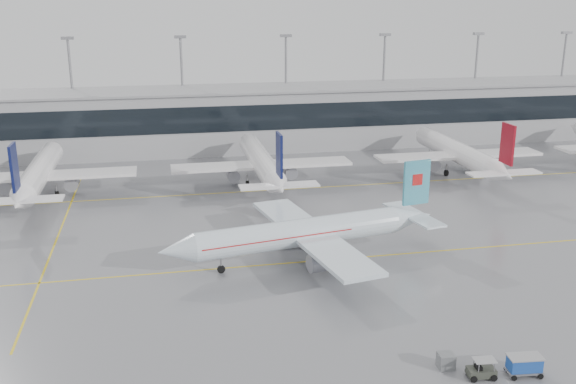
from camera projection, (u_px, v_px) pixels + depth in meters
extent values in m
plane|color=slate|center=(308.00, 261.00, 75.19)|extent=(320.00, 320.00, 0.00)
cube|color=gold|center=(308.00, 261.00, 75.19)|extent=(120.00, 0.25, 0.01)
cube|color=gold|center=(266.00, 190.00, 103.35)|extent=(120.00, 0.25, 0.01)
cube|color=gold|center=(58.00, 235.00, 83.51)|extent=(0.25, 60.00, 0.01)
cube|color=#999A9D|center=(239.00, 119.00, 131.68)|extent=(180.00, 15.00, 12.00)
cube|color=black|center=(244.00, 118.00, 124.16)|extent=(180.00, 0.20, 5.00)
cube|color=gray|center=(239.00, 89.00, 129.90)|extent=(182.00, 16.00, 0.40)
cylinder|color=gray|center=(73.00, 95.00, 129.54)|extent=(0.50, 0.50, 22.00)
cube|color=gray|center=(67.00, 38.00, 126.31)|extent=(2.40, 1.00, 0.60)
cylinder|color=gray|center=(183.00, 92.00, 133.77)|extent=(0.50, 0.50, 22.00)
cube|color=gray|center=(180.00, 37.00, 130.53)|extent=(2.40, 1.00, 0.60)
cylinder|color=gray|center=(286.00, 90.00, 137.99)|extent=(0.50, 0.50, 22.00)
cube|color=gray|center=(286.00, 36.00, 134.76)|extent=(2.40, 1.00, 0.60)
cylinder|color=gray|center=(383.00, 87.00, 142.21)|extent=(0.50, 0.50, 22.00)
cube|color=gray|center=(385.00, 35.00, 138.98)|extent=(2.40, 1.00, 0.60)
cylinder|color=gray|center=(474.00, 84.00, 146.44)|extent=(0.50, 0.50, 22.00)
cube|color=gray|center=(479.00, 34.00, 143.20)|extent=(2.40, 1.00, 0.60)
cylinder|color=gray|center=(561.00, 82.00, 150.66)|extent=(0.50, 0.50, 22.00)
cube|color=gray|center=(567.00, 33.00, 147.43)|extent=(2.40, 1.00, 0.60)
cylinder|color=silver|center=(299.00, 233.00, 74.43)|extent=(25.14, 7.78, 3.27)
cone|color=silver|center=(176.00, 250.00, 69.22)|extent=(4.53, 3.95, 3.27)
cone|color=silver|center=(412.00, 217.00, 79.93)|extent=(6.10, 4.24, 3.27)
cube|color=silver|center=(311.00, 234.00, 75.09)|extent=(9.85, 27.50, 0.45)
cube|color=silver|center=(413.00, 215.00, 79.92)|extent=(4.65, 10.74, 0.25)
cube|color=teal|center=(416.00, 183.00, 78.81)|extent=(3.60, 1.00, 5.59)
cylinder|color=gray|center=(324.00, 262.00, 71.07)|extent=(3.92, 2.72, 2.10)
cylinder|color=gray|center=(291.00, 234.00, 79.60)|extent=(3.92, 2.72, 2.10)
cylinder|color=gray|center=(221.00, 264.00, 71.68)|extent=(0.20, 0.20, 1.38)
cylinder|color=black|center=(221.00, 269.00, 71.88)|extent=(0.94, 0.46, 0.90)
cylinder|color=gray|center=(328.00, 256.00, 73.66)|extent=(0.24, 0.24, 1.38)
cylinder|color=black|center=(328.00, 261.00, 73.86)|extent=(1.16, 0.64, 1.10)
cylinder|color=gray|center=(309.00, 241.00, 78.28)|extent=(0.24, 0.24, 1.38)
cylinder|color=black|center=(309.00, 246.00, 78.47)|extent=(1.16, 0.64, 1.10)
cube|color=#B70F0F|center=(417.00, 179.00, 78.69)|extent=(1.46, 0.70, 1.40)
cube|color=#B70F0F|center=(275.00, 235.00, 73.29)|extent=(18.30, 6.54, 0.12)
cylinder|color=white|center=(40.00, 171.00, 100.24)|extent=(3.59, 27.36, 3.59)
cone|color=white|center=(54.00, 149.00, 114.96)|extent=(3.59, 4.00, 3.59)
cone|color=white|center=(19.00, 202.00, 84.77)|extent=(3.59, 5.60, 3.59)
cube|color=white|center=(38.00, 176.00, 98.95)|extent=(29.64, 5.00, 0.45)
cube|color=white|center=(19.00, 200.00, 84.50)|extent=(11.40, 2.80, 0.25)
cube|color=#0D1342|center=(14.00, 167.00, 83.01)|extent=(0.35, 3.60, 6.12)
cylinder|color=gray|center=(7.00, 186.00, 98.92)|extent=(2.10, 3.60, 2.10)
cylinder|color=gray|center=(72.00, 183.00, 100.77)|extent=(2.10, 3.60, 2.10)
cylinder|color=gray|center=(51.00, 170.00, 111.00)|extent=(0.20, 0.20, 1.56)
cylinder|color=black|center=(52.00, 174.00, 111.23)|extent=(0.30, 0.90, 0.90)
cylinder|color=gray|center=(21.00, 192.00, 98.10)|extent=(0.24, 0.24, 1.56)
cylinder|color=black|center=(21.00, 196.00, 98.32)|extent=(0.45, 1.10, 1.10)
cylinder|color=gray|center=(56.00, 190.00, 99.10)|extent=(0.24, 0.24, 1.56)
cylinder|color=black|center=(57.00, 194.00, 99.32)|extent=(0.45, 1.10, 1.10)
cylinder|color=white|center=(260.00, 160.00, 106.96)|extent=(3.59, 27.36, 3.59)
cone|color=white|center=(247.00, 141.00, 121.68)|extent=(3.59, 4.00, 3.59)
cone|color=white|center=(279.00, 187.00, 91.49)|extent=(3.59, 5.60, 3.59)
cube|color=white|center=(262.00, 165.00, 105.67)|extent=(29.64, 5.00, 0.45)
cube|color=white|center=(279.00, 186.00, 91.22)|extent=(11.40, 2.80, 0.25)
cube|color=#0D1342|center=(279.00, 155.00, 89.72)|extent=(0.35, 3.60, 6.12)
cylinder|color=gray|center=(233.00, 174.00, 105.64)|extent=(2.10, 3.60, 2.10)
cylinder|color=gray|center=(290.00, 171.00, 107.49)|extent=(2.10, 3.60, 2.10)
cylinder|color=gray|center=(251.00, 160.00, 117.72)|extent=(0.20, 0.20, 1.56)
cylinder|color=black|center=(251.00, 164.00, 117.94)|extent=(0.30, 0.90, 0.90)
cylinder|color=gray|center=(247.00, 179.00, 104.82)|extent=(0.24, 0.24, 1.56)
cylinder|color=black|center=(247.00, 184.00, 105.04)|extent=(0.45, 1.10, 1.10)
cylinder|color=gray|center=(279.00, 178.00, 105.82)|extent=(0.24, 0.24, 1.56)
cylinder|color=black|center=(279.00, 182.00, 106.04)|extent=(0.45, 1.10, 1.10)
cylinder|color=white|center=(455.00, 151.00, 113.68)|extent=(3.59, 27.36, 3.59)
cone|color=white|center=(420.00, 134.00, 128.40)|extent=(3.59, 4.00, 3.59)
cone|color=white|center=(503.00, 175.00, 98.21)|extent=(3.59, 5.60, 3.59)
cube|color=white|center=(459.00, 155.00, 112.39)|extent=(29.64, 5.00, 0.45)
cube|color=white|center=(504.00, 173.00, 97.94)|extent=(11.40, 2.80, 0.25)
cube|color=maroon|center=(507.00, 144.00, 96.44)|extent=(0.35, 3.60, 6.12)
cylinder|color=gray|center=(431.00, 164.00, 112.36)|extent=(2.10, 3.60, 2.10)
cylinder|color=gray|center=(482.00, 161.00, 114.21)|extent=(2.10, 3.60, 2.10)
cylinder|color=gray|center=(430.00, 152.00, 124.44)|extent=(0.20, 0.20, 1.56)
cylinder|color=black|center=(429.00, 156.00, 124.66)|extent=(0.30, 0.90, 0.90)
cylinder|color=gray|center=(447.00, 169.00, 111.54)|extent=(0.24, 0.24, 1.56)
cylinder|color=black|center=(446.00, 173.00, 111.76)|extent=(0.45, 1.10, 1.10)
cylinder|color=gray|center=(474.00, 167.00, 112.54)|extent=(0.24, 0.24, 1.56)
cylinder|color=black|center=(474.00, 171.00, 112.76)|extent=(0.45, 1.10, 1.10)
cone|color=white|center=(576.00, 127.00, 135.12)|extent=(3.59, 4.00, 3.59)
cube|color=#34382F|center=(481.00, 372.00, 51.88)|extent=(2.34, 1.42, 0.65)
cube|color=gray|center=(485.00, 360.00, 51.59)|extent=(1.88, 1.38, 0.06)
cube|color=black|center=(478.00, 368.00, 51.73)|extent=(0.54, 0.79, 0.37)
cylinder|color=gray|center=(501.00, 371.00, 52.06)|extent=(1.12, 0.18, 0.07)
cylinder|color=gray|center=(479.00, 369.00, 51.16)|extent=(0.07, 0.07, 0.84)
cylinder|color=gray|center=(474.00, 362.00, 52.14)|extent=(0.07, 0.07, 0.84)
cylinder|color=gray|center=(494.00, 368.00, 51.29)|extent=(0.07, 0.07, 0.84)
cylinder|color=gray|center=(489.00, 361.00, 52.26)|extent=(0.07, 0.07, 0.84)
cylinder|color=black|center=(474.00, 379.00, 51.29)|extent=(0.57, 0.24, 0.56)
cylinder|color=black|center=(468.00, 371.00, 52.44)|extent=(0.57, 0.24, 0.56)
cylinder|color=black|center=(494.00, 378.00, 51.45)|extent=(0.57, 0.24, 0.56)
cylinder|color=black|center=(488.00, 370.00, 52.61)|extent=(0.57, 0.24, 0.56)
cube|color=gray|center=(524.00, 370.00, 52.26)|extent=(2.92, 1.67, 0.17)
cube|color=#1A449F|center=(525.00, 363.00, 52.07)|extent=(2.73, 1.56, 1.12)
cube|color=gray|center=(525.00, 357.00, 51.90)|extent=(2.93, 1.76, 0.09)
cylinder|color=black|center=(514.00, 378.00, 51.54)|extent=(0.48, 0.21, 0.47)
cylinder|color=black|center=(507.00, 368.00, 52.87)|extent=(0.48, 0.21, 0.47)
cylinder|color=black|center=(541.00, 376.00, 51.76)|extent=(0.48, 0.21, 0.47)
cylinder|color=black|center=(533.00, 367.00, 53.09)|extent=(0.48, 0.21, 0.47)
cube|color=slate|center=(446.00, 361.00, 53.20)|extent=(1.39, 1.30, 1.31)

